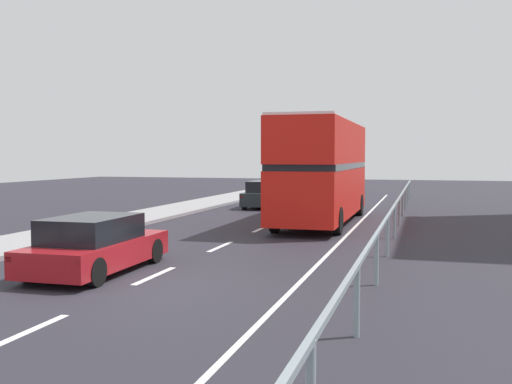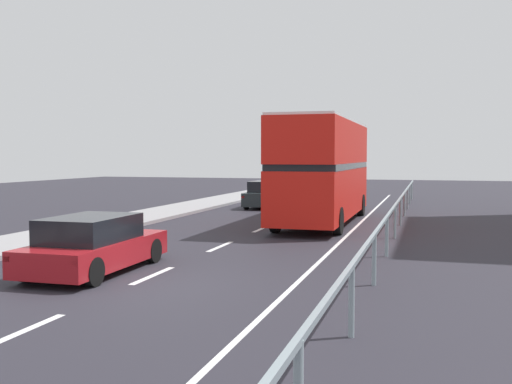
% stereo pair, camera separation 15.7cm
% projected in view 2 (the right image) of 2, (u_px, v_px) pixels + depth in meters
% --- Properties ---
extents(ground_plane, '(73.58, 120.00, 0.10)m').
position_uv_depth(ground_plane, '(133.00, 286.00, 12.93)').
color(ground_plane, '#28262E').
extents(lane_paint_markings, '(3.58, 46.00, 0.01)m').
position_uv_depth(lane_paint_markings, '(307.00, 237.00, 20.53)').
color(lane_paint_markings, silver).
rests_on(lane_paint_markings, ground).
extents(bridge_side_railing, '(0.10, 42.00, 1.16)m').
position_uv_depth(bridge_side_railing, '(395.00, 211.00, 20.03)').
color(bridge_side_railing, gray).
rests_on(bridge_side_railing, ground).
extents(double_decker_bus_red, '(2.60, 10.15, 4.30)m').
position_uv_depth(double_decker_bus_red, '(324.00, 168.00, 24.50)').
color(double_decker_bus_red, red).
rests_on(double_decker_bus_red, ground).
extents(hatchback_car_near, '(1.92, 4.37, 1.38)m').
position_uv_depth(hatchback_car_near, '(94.00, 245.00, 14.21)').
color(hatchback_car_near, maroon).
rests_on(hatchback_car_near, ground).
extents(sedan_car_ahead, '(1.83, 4.48, 1.45)m').
position_uv_depth(sedan_car_ahead, '(267.00, 195.00, 32.24)').
color(sedan_car_ahead, '#212A2B').
rests_on(sedan_car_ahead, ground).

